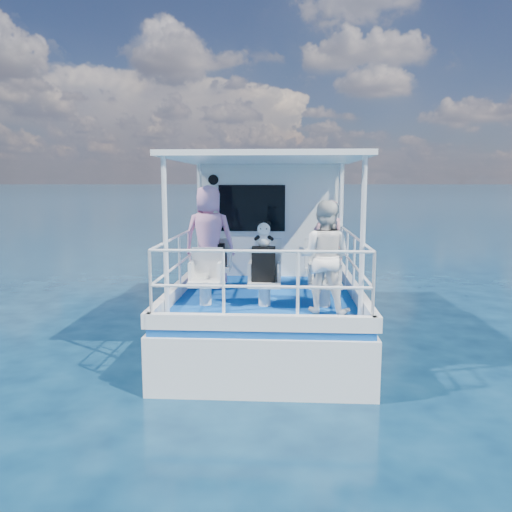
# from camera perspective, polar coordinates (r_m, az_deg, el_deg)

# --- Properties ---
(ground) EXTENTS (2000.00, 2000.00, 0.00)m
(ground) POSITION_cam_1_polar(r_m,az_deg,el_deg) (8.90, 1.26, -9.57)
(ground) COLOR #071F38
(ground) RESTS_ON ground
(hull) EXTENTS (3.00, 7.00, 1.60)m
(hull) POSITION_cam_1_polar(r_m,az_deg,el_deg) (9.86, 1.47, -7.78)
(hull) COLOR white
(hull) RESTS_ON ground
(deck) EXTENTS (2.90, 6.90, 0.10)m
(deck) POSITION_cam_1_polar(r_m,az_deg,el_deg) (9.66, 1.49, -2.93)
(deck) COLOR #0A3E90
(deck) RESTS_ON hull
(cabin) EXTENTS (2.85, 2.00, 2.20)m
(cabin) POSITION_cam_1_polar(r_m,az_deg,el_deg) (10.80, 1.73, 4.42)
(cabin) COLOR white
(cabin) RESTS_ON deck
(canopy) EXTENTS (3.00, 3.20, 0.08)m
(canopy) POSITION_cam_1_polar(r_m,az_deg,el_deg) (8.28, 1.28, 11.13)
(canopy) COLOR white
(canopy) RESTS_ON cabin
(canopy_posts) EXTENTS (2.77, 2.97, 2.20)m
(canopy_posts) POSITION_cam_1_polar(r_m,az_deg,el_deg) (8.25, 1.24, 3.21)
(canopy_posts) COLOR white
(canopy_posts) RESTS_ON deck
(railings) EXTENTS (2.84, 3.59, 1.00)m
(railings) POSITION_cam_1_polar(r_m,az_deg,el_deg) (8.01, 1.14, -1.27)
(railings) COLOR white
(railings) RESTS_ON deck
(seat_port_fwd) EXTENTS (0.48, 0.46, 0.38)m
(seat_port_fwd) POSITION_cam_1_polar(r_m,az_deg,el_deg) (8.90, -4.48, -2.35)
(seat_port_fwd) COLOR silver
(seat_port_fwd) RESTS_ON deck
(seat_center_fwd) EXTENTS (0.48, 0.46, 0.38)m
(seat_center_fwd) POSITION_cam_1_polar(r_m,az_deg,el_deg) (8.83, 1.33, -2.42)
(seat_center_fwd) COLOR silver
(seat_center_fwd) RESTS_ON deck
(seat_stbd_fwd) EXTENTS (0.48, 0.46, 0.38)m
(seat_stbd_fwd) POSITION_cam_1_polar(r_m,az_deg,el_deg) (8.84, 7.17, -2.46)
(seat_stbd_fwd) COLOR silver
(seat_stbd_fwd) RESTS_ON deck
(seat_port_aft) EXTENTS (0.48, 0.46, 0.38)m
(seat_port_aft) POSITION_cam_1_polar(r_m,az_deg,el_deg) (7.64, -5.79, -4.15)
(seat_port_aft) COLOR silver
(seat_port_aft) RESTS_ON deck
(seat_center_aft) EXTENTS (0.48, 0.46, 0.38)m
(seat_center_aft) POSITION_cam_1_polar(r_m,az_deg,el_deg) (7.55, 0.98, -4.26)
(seat_center_aft) COLOR silver
(seat_center_aft) RESTS_ON deck
(seat_stbd_aft) EXTENTS (0.48, 0.46, 0.38)m
(seat_stbd_aft) POSITION_cam_1_polar(r_m,az_deg,el_deg) (7.57, 7.82, -4.30)
(seat_stbd_aft) COLOR silver
(seat_stbd_aft) RESTS_ON deck
(passenger_port_fwd) EXTENTS (0.71, 0.53, 1.80)m
(passenger_port_fwd) POSITION_cam_1_polar(r_m,az_deg,el_deg) (8.78, -5.40, 2.19)
(passenger_port_fwd) COLOR #F19BC8
(passenger_port_fwd) RESTS_ON deck
(passenger_stbd_fwd) EXTENTS (0.63, 0.50, 1.53)m
(passenger_stbd_fwd) POSITION_cam_1_polar(r_m,az_deg,el_deg) (9.01, 8.27, 1.43)
(passenger_stbd_fwd) COLOR #BE7B8A
(passenger_stbd_fwd) RESTS_ON deck
(passenger_stbd_aft) EXTENTS (0.92, 0.81, 1.60)m
(passenger_stbd_aft) POSITION_cam_1_polar(r_m,az_deg,el_deg) (7.14, 7.80, -0.11)
(passenger_stbd_aft) COLOR white
(passenger_stbd_aft) RESTS_ON deck
(backpack_port) EXTENTS (0.31, 0.17, 0.40)m
(backpack_port) POSITION_cam_1_polar(r_m,az_deg,el_deg) (8.82, -4.64, 0.12)
(backpack_port) COLOR black
(backpack_port) RESTS_ON seat_port_fwd
(backpack_center) EXTENTS (0.35, 0.20, 0.52)m
(backpack_center) POSITION_cam_1_polar(r_m,az_deg,el_deg) (7.43, 0.87, -0.93)
(backpack_center) COLOR black
(backpack_center) RESTS_ON seat_center_aft
(compact_camera) EXTENTS (0.11, 0.07, 0.07)m
(compact_camera) POSITION_cam_1_polar(r_m,az_deg,el_deg) (8.77, -4.58, 1.61)
(compact_camera) COLOR black
(compact_camera) RESTS_ON backpack_port
(panda) EXTENTS (0.24, 0.20, 0.37)m
(panda) POSITION_cam_1_polar(r_m,az_deg,el_deg) (7.40, 0.90, 2.52)
(panda) COLOR white
(panda) RESTS_ON backpack_center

